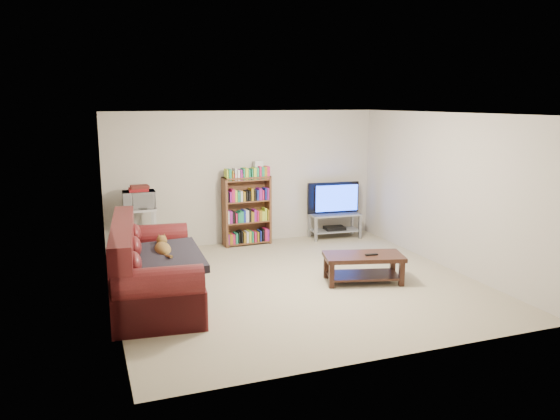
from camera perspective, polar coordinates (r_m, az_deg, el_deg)
name	(u,v)px	position (r m, az deg, el deg)	size (l,w,h in m)	color
floor	(296,283)	(7.92, 1.69, -7.60)	(5.00, 5.00, 0.00)	tan
ceiling	(297,114)	(7.49, 1.80, 10.04)	(5.00, 5.00, 0.00)	white
wall_back	(246,178)	(9.95, -3.62, 3.40)	(5.00, 5.00, 0.00)	beige
wall_front	(392,244)	(5.43, 11.61, -3.50)	(5.00, 5.00, 0.00)	beige
wall_left	(110,213)	(7.09, -17.37, -0.32)	(5.00, 5.00, 0.00)	beige
wall_right	(446,191)	(8.84, 16.97, 1.93)	(5.00, 5.00, 0.00)	beige
sofa	(149,273)	(7.37, -13.56, -6.47)	(1.29, 2.53, 1.04)	#591718
blanket	(164,258)	(7.14, -12.05, -4.96)	(0.94, 1.22, 0.10)	black
cat	(163,249)	(7.34, -12.14, -4.03)	(0.27, 0.67, 0.20)	brown
coffee_table	(363,263)	(7.96, 8.70, -5.48)	(1.23, 0.83, 0.41)	black
remote	(371,255)	(7.90, 9.54, -4.62)	(0.18, 0.05, 0.02)	black
tv_stand	(335,221)	(10.41, 5.73, -1.19)	(0.98, 0.50, 0.47)	#999EA3
television	(335,198)	(10.33, 5.78, 1.22)	(1.02, 0.13, 0.59)	black
dvd_player	(335,228)	(10.44, 5.72, -1.89)	(0.38, 0.26, 0.06)	black
bookshelf	(247,210)	(9.84, -3.49, 0.03)	(0.87, 0.31, 1.25)	brown
shelf_clutter	(251,170)	(9.77, -3.02, 4.16)	(0.64, 0.22, 0.28)	silver
microwave_stand	(140,226)	(9.31, -14.39, -1.64)	(0.53, 0.39, 0.84)	silver
microwave	(139,200)	(9.22, -14.52, 1.05)	(0.52, 0.35, 0.29)	silver
game_boxes	(138,190)	(9.19, -14.57, 2.08)	(0.30, 0.27, 0.05)	maroon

